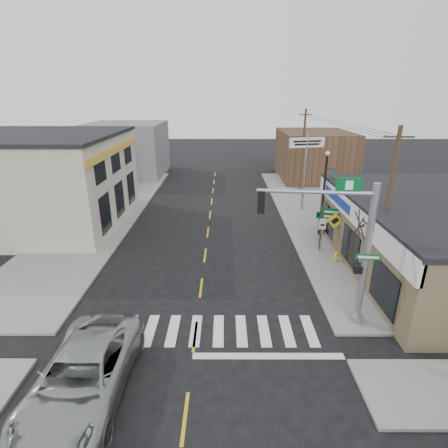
{
  "coord_description": "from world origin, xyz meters",
  "views": [
    {
      "loc": [
        1.27,
        -12.3,
        9.73
      ],
      "look_at": [
        1.23,
        6.26,
        2.8
      ],
      "focal_mm": 28.0,
      "sensor_mm": 36.0,
      "label": 1
    }
  ],
  "objects_px": {
    "lamp_post": "(325,188)",
    "utility_pole_near": "(387,207)",
    "dance_center_sign": "(306,153)",
    "utility_pole_far": "(303,150)",
    "bare_tree": "(371,218)",
    "traffic_signal_pole": "(350,241)",
    "guide_sign": "(333,221)",
    "fire_hydrant": "(336,256)",
    "suv": "(83,376)"
  },
  "relations": [
    {
      "from": "bare_tree",
      "to": "utility_pole_near",
      "type": "distance_m",
      "value": 1.22
    },
    {
      "from": "traffic_signal_pole",
      "to": "guide_sign",
      "type": "height_order",
      "value": "traffic_signal_pole"
    },
    {
      "from": "fire_hydrant",
      "to": "lamp_post",
      "type": "relative_size",
      "value": 0.1
    },
    {
      "from": "traffic_signal_pole",
      "to": "bare_tree",
      "type": "bearing_deg",
      "value": 61.68
    },
    {
      "from": "guide_sign",
      "to": "dance_center_sign",
      "type": "height_order",
      "value": "dance_center_sign"
    },
    {
      "from": "suv",
      "to": "bare_tree",
      "type": "height_order",
      "value": "bare_tree"
    },
    {
      "from": "dance_center_sign",
      "to": "utility_pole_far",
      "type": "xyz_separation_m",
      "value": [
        1.09,
        6.27,
        -0.7
      ]
    },
    {
      "from": "lamp_post",
      "to": "utility_pole_near",
      "type": "bearing_deg",
      "value": -94.03
    },
    {
      "from": "lamp_post",
      "to": "utility_pole_near",
      "type": "relative_size",
      "value": 0.73
    },
    {
      "from": "guide_sign",
      "to": "lamp_post",
      "type": "relative_size",
      "value": 0.51
    },
    {
      "from": "utility_pole_near",
      "to": "fire_hydrant",
      "type": "bearing_deg",
      "value": 124.97
    },
    {
      "from": "suv",
      "to": "fire_hydrant",
      "type": "xyz_separation_m",
      "value": [
        11.57,
        10.1,
        -0.4
      ]
    },
    {
      "from": "guide_sign",
      "to": "dance_center_sign",
      "type": "xyz_separation_m",
      "value": [
        -0.1,
        8.56,
        2.96
      ]
    },
    {
      "from": "traffic_signal_pole",
      "to": "fire_hydrant",
      "type": "height_order",
      "value": "traffic_signal_pole"
    },
    {
      "from": "dance_center_sign",
      "to": "bare_tree",
      "type": "height_order",
      "value": "dance_center_sign"
    },
    {
      "from": "fire_hydrant",
      "to": "dance_center_sign",
      "type": "xyz_separation_m",
      "value": [
        0.01,
        10.24,
        4.59
      ]
    },
    {
      "from": "traffic_signal_pole",
      "to": "lamp_post",
      "type": "bearing_deg",
      "value": 85.98
    },
    {
      "from": "dance_center_sign",
      "to": "bare_tree",
      "type": "bearing_deg",
      "value": -100.05
    },
    {
      "from": "fire_hydrant",
      "to": "traffic_signal_pole",
      "type": "bearing_deg",
      "value": -105.42
    },
    {
      "from": "bare_tree",
      "to": "utility_pole_far",
      "type": "xyz_separation_m",
      "value": [
        0.68,
        19.49,
        0.37
      ]
    },
    {
      "from": "traffic_signal_pole",
      "to": "dance_center_sign",
      "type": "distance_m",
      "value": 16.39
    },
    {
      "from": "suv",
      "to": "traffic_signal_pole",
      "type": "bearing_deg",
      "value": 23.42
    },
    {
      "from": "lamp_post",
      "to": "bare_tree",
      "type": "relative_size",
      "value": 1.22
    },
    {
      "from": "guide_sign",
      "to": "fire_hydrant",
      "type": "height_order",
      "value": "guide_sign"
    },
    {
      "from": "lamp_post",
      "to": "utility_pole_near",
      "type": "distance_m",
      "value": 6.96
    },
    {
      "from": "suv",
      "to": "utility_pole_far",
      "type": "distance_m",
      "value": 29.68
    },
    {
      "from": "lamp_post",
      "to": "utility_pole_far",
      "type": "distance_m",
      "value": 12.15
    },
    {
      "from": "dance_center_sign",
      "to": "guide_sign",
      "type": "bearing_deg",
      "value": -101.12
    },
    {
      "from": "suv",
      "to": "lamp_post",
      "type": "distance_m",
      "value": 18.88
    },
    {
      "from": "suv",
      "to": "fire_hydrant",
      "type": "height_order",
      "value": "suv"
    },
    {
      "from": "utility_pole_far",
      "to": "guide_sign",
      "type": "bearing_deg",
      "value": -89.89
    },
    {
      "from": "guide_sign",
      "to": "fire_hydrant",
      "type": "xyz_separation_m",
      "value": [
        -0.12,
        -1.68,
        -1.63
      ]
    },
    {
      "from": "utility_pole_far",
      "to": "bare_tree",
      "type": "bearing_deg",
      "value": -88.1
    },
    {
      "from": "guide_sign",
      "to": "utility_pole_near",
      "type": "bearing_deg",
      "value": -58.19
    },
    {
      "from": "utility_pole_near",
      "to": "utility_pole_far",
      "type": "xyz_separation_m",
      "value": [
        -0.32,
        18.9,
        -0.0
      ]
    },
    {
      "from": "lamp_post",
      "to": "guide_sign",
      "type": "bearing_deg",
      "value": -105.63
    },
    {
      "from": "dance_center_sign",
      "to": "utility_pole_near",
      "type": "distance_m",
      "value": 12.73
    },
    {
      "from": "dance_center_sign",
      "to": "bare_tree",
      "type": "xyz_separation_m",
      "value": [
        0.41,
        -13.22,
        -1.08
      ]
    },
    {
      "from": "dance_center_sign",
      "to": "utility_pole_near",
      "type": "height_order",
      "value": "utility_pole_near"
    },
    {
      "from": "traffic_signal_pole",
      "to": "utility_pole_far",
      "type": "height_order",
      "value": "utility_pole_far"
    },
    {
      "from": "suv",
      "to": "guide_sign",
      "type": "height_order",
      "value": "guide_sign"
    },
    {
      "from": "suv",
      "to": "lamp_post",
      "type": "relative_size",
      "value": 1.04
    },
    {
      "from": "lamp_post",
      "to": "traffic_signal_pole",
      "type": "bearing_deg",
      "value": -114.33
    },
    {
      "from": "guide_sign",
      "to": "fire_hydrant",
      "type": "relative_size",
      "value": 4.97
    },
    {
      "from": "guide_sign",
      "to": "utility_pole_far",
      "type": "relative_size",
      "value": 0.37
    },
    {
      "from": "suv",
      "to": "fire_hydrant",
      "type": "relative_size",
      "value": 10.17
    },
    {
      "from": "fire_hydrant",
      "to": "utility_pole_far",
      "type": "height_order",
      "value": "utility_pole_far"
    },
    {
      "from": "guide_sign",
      "to": "utility_pole_far",
      "type": "bearing_deg",
      "value": 100.31
    },
    {
      "from": "lamp_post",
      "to": "utility_pole_far",
      "type": "bearing_deg",
      "value": 71.3
    },
    {
      "from": "utility_pole_near",
      "to": "utility_pole_far",
      "type": "distance_m",
      "value": 18.91
    }
  ]
}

